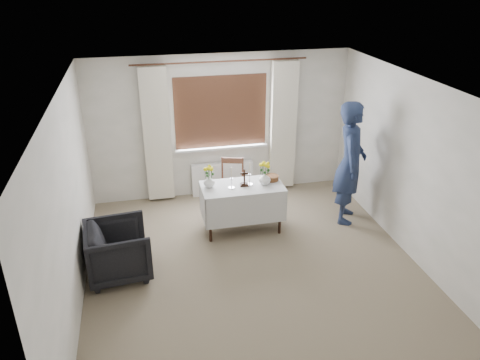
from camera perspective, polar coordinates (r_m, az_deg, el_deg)
name	(u,v)px	position (r m, az deg, el deg)	size (l,w,h in m)	color
ground	(255,271)	(6.52, 1.87, -10.98)	(5.00, 5.00, 0.00)	gray
altar_table	(242,208)	(7.24, 0.26, -3.42)	(1.24, 0.64, 0.76)	silver
wooden_chair	(232,185)	(7.83, -1.01, -0.66)	(0.40, 0.40, 0.88)	#532A1C
armchair	(119,251)	(6.45, -14.59, -8.32)	(0.80, 0.82, 0.75)	black
person	(350,163)	(7.50, 13.28, 2.04)	(0.72, 0.47, 1.97)	navy
radiator	(222,178)	(8.42, -2.16, 0.22)	(1.10, 0.10, 0.60)	white
wooden_cross	(244,178)	(7.01, 0.53, 0.30)	(0.13, 0.09, 0.27)	black
candlestick_left	(231,178)	(6.93, -1.06, 0.26)	(0.10, 0.10, 0.33)	silver
candlestick_right	(250,174)	(7.03, 1.17, 0.75)	(0.10, 0.10, 0.36)	silver
flower_vase_left	(209,181)	(7.01, -3.77, -0.17)	(0.17, 0.17, 0.18)	white
flower_vase_right	(265,178)	(7.09, 3.02, 0.19)	(0.18, 0.18, 0.19)	white
wicker_basket	(272,178)	(7.25, 3.90, 0.27)	(0.21, 0.21, 0.08)	brown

